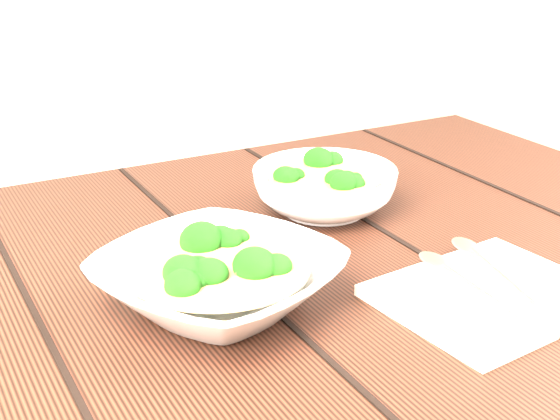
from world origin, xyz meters
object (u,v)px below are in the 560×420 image
object	(u,v)px
table	(260,375)
soup_bowl_back	(324,189)
napkin	(490,296)
trivet	(220,232)
soup_bowl_front	(219,279)

from	to	relation	value
table	soup_bowl_back	size ratio (longest dim) A/B	6.49
napkin	soup_bowl_back	bearing A→B (deg)	88.37
table	soup_bowl_back	xyz separation A→B (m)	(0.15, 0.12, 0.15)
trivet	table	bearing A→B (deg)	-90.25
table	trivet	distance (m)	0.16
soup_bowl_front	napkin	bearing A→B (deg)	-26.04
trivet	napkin	distance (m)	0.30
trivet	soup_bowl_front	bearing A→B (deg)	-114.90
soup_bowl_front	napkin	xyz separation A→B (m)	(0.23, -0.11, -0.02)
table	napkin	distance (m)	0.26
soup_bowl_front	napkin	world-z (taller)	soup_bowl_front
trivet	napkin	xyz separation A→B (m)	(0.17, -0.25, -0.01)
soup_bowl_back	trivet	world-z (taller)	soup_bowl_back
trivet	soup_bowl_back	bearing A→B (deg)	8.98
soup_bowl_back	napkin	xyz separation A→B (m)	(0.02, -0.27, -0.02)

